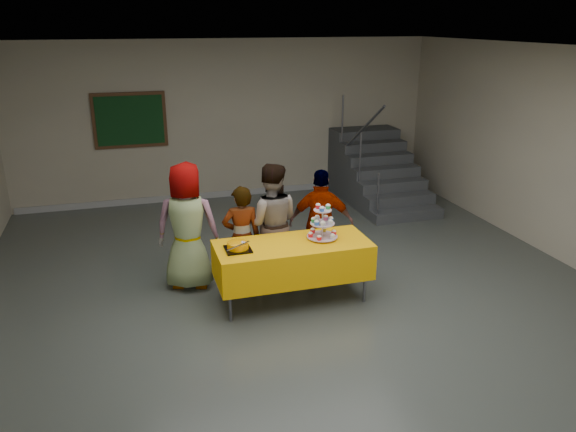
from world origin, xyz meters
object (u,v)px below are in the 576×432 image
bear_cake (238,245)px  staircase (374,173)px  bake_table (293,259)px  schoolchild_a (187,226)px  schoolchild_d (321,223)px  noticeboard (130,120)px  cupcake_stand (322,225)px  schoolchild_c (271,223)px  schoolchild_b (242,237)px

bear_cake → staircase: (3.47, 3.70, -0.34)m
bear_cake → bake_table: bearing=1.7°
bake_table → schoolchild_a: schoolchild_a is taller
bear_cake → schoolchild_d: size_ratio=0.24×
schoolchild_d → noticeboard: noticeboard is taller
cupcake_stand → schoolchild_a: bearing=154.9°
bake_table → schoolchild_c: size_ratio=1.17×
schoolchild_c → staircase: (2.88, 3.00, -0.31)m
cupcake_stand → schoolchild_d: 0.68m
schoolchild_d → noticeboard: (-2.31, 3.86, 0.86)m
bear_cake → schoolchild_c: size_ratio=0.22×
cupcake_stand → schoolchild_b: (-0.90, 0.53, -0.26)m
cupcake_stand → schoolchild_c: 0.81m
cupcake_stand → staircase: bearing=56.6°
bake_table → schoolchild_a: bearing=146.6°
schoolchild_a → schoolchild_c: bearing=-167.9°
cupcake_stand → schoolchild_a: (-1.56, 0.73, -0.11)m
schoolchild_a → schoolchild_d: 1.78m
schoolchild_a → schoolchild_d: (1.77, -0.12, -0.09)m
schoolchild_a → bear_cake: bearing=139.2°
schoolchild_b → noticeboard: noticeboard is taller
schoolchild_c → noticeboard: noticeboard is taller
cupcake_stand → schoolchild_a: size_ratio=0.27×
schoolchild_a → schoolchild_b: size_ratio=1.22×
bear_cake → schoolchild_b: (0.17, 0.59, -0.14)m
schoolchild_a → bake_table: bearing=163.9°
cupcake_stand → schoolchild_b: bearing=149.4°
staircase → bear_cake: bearing=-133.2°
cupcake_stand → staircase: size_ratio=0.19×
schoolchild_c → noticeboard: (-1.61, 3.84, 0.80)m
cupcake_stand → bear_cake: 1.08m
schoolchild_a → noticeboard: (-0.54, 3.74, 0.77)m
bear_cake → schoolchild_c: (0.58, 0.69, -0.03)m
schoolchild_d → cupcake_stand: bearing=91.8°
staircase → schoolchild_a: bearing=-143.7°
schoolchild_a → schoolchild_b: (0.66, -0.20, -0.15)m
schoolchild_d → schoolchild_c: bearing=18.9°
bake_table → schoolchild_c: 0.72m
bear_cake → cupcake_stand: bearing=3.3°
bake_table → noticeboard: bearing=110.7°
bake_table → schoolchild_d: (0.60, 0.65, 0.18)m
schoolchild_a → noticeboard: noticeboard is taller
cupcake_stand → schoolchild_d: schoolchild_d is taller
bear_cake → schoolchild_a: bearing=121.8°
bear_cake → staircase: 5.08m
bake_table → schoolchild_d: schoolchild_d is taller
bake_table → noticeboard: 4.94m
cupcake_stand → noticeboard: noticeboard is taller
schoolchild_b → cupcake_stand: bearing=152.0°
bake_table → noticeboard: size_ratio=1.45×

